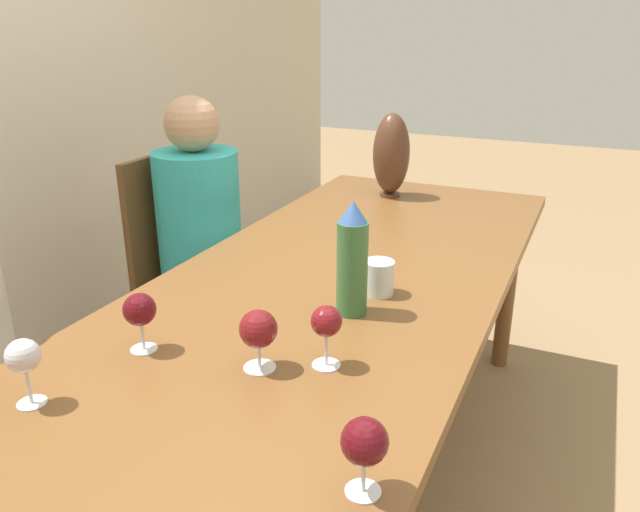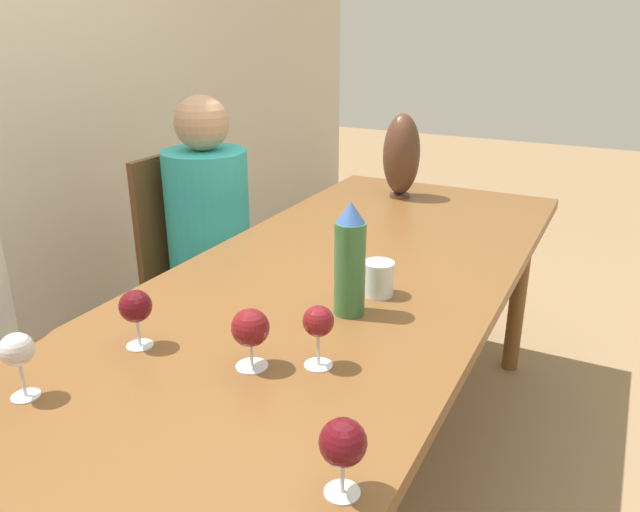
# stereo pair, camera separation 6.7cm
# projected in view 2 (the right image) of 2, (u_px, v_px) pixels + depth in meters

# --- Properties ---
(dining_table) EXTENTS (2.82, 0.94, 0.78)m
(dining_table) POSITION_uv_depth(u_px,v_px,m) (296.00, 331.00, 1.65)
(dining_table) COLOR brown
(dining_table) RESTS_ON ground_plane
(water_bottle) EXTENTS (0.08, 0.08, 0.30)m
(water_bottle) POSITION_uv_depth(u_px,v_px,m) (350.00, 261.00, 1.55)
(water_bottle) COLOR #336638
(water_bottle) RESTS_ON dining_table
(water_tumbler) EXTENTS (0.08, 0.08, 0.10)m
(water_tumbler) POSITION_uv_depth(u_px,v_px,m) (378.00, 279.00, 1.69)
(water_tumbler) COLOR silver
(water_tumbler) RESTS_ON dining_table
(vase) EXTENTS (0.15, 0.15, 0.35)m
(vase) POSITION_uv_depth(u_px,v_px,m) (401.00, 155.00, 2.57)
(vase) COLOR #4C2D1E
(vase) RESTS_ON dining_table
(wine_glass_0) EXTENTS (0.07, 0.07, 0.14)m
(wine_glass_0) POSITION_uv_depth(u_px,v_px,m) (318.00, 323.00, 1.32)
(wine_glass_0) COLOR silver
(wine_glass_0) RESTS_ON dining_table
(wine_glass_1) EXTENTS (0.08, 0.08, 0.14)m
(wine_glass_1) POSITION_uv_depth(u_px,v_px,m) (343.00, 444.00, 0.96)
(wine_glass_1) COLOR silver
(wine_glass_1) RESTS_ON dining_table
(wine_glass_2) EXTENTS (0.07, 0.07, 0.14)m
(wine_glass_2) POSITION_uv_depth(u_px,v_px,m) (136.00, 307.00, 1.40)
(wine_glass_2) COLOR silver
(wine_glass_2) RESTS_ON dining_table
(wine_glass_3) EXTENTS (0.07, 0.07, 0.14)m
(wine_glass_3) POSITION_uv_depth(u_px,v_px,m) (17.00, 351.00, 1.21)
(wine_glass_3) COLOR silver
(wine_glass_3) RESTS_ON dining_table
(wine_glass_6) EXTENTS (0.08, 0.08, 0.14)m
(wine_glass_6) POSITION_uv_depth(u_px,v_px,m) (250.00, 329.00, 1.32)
(wine_glass_6) COLOR silver
(wine_glass_6) RESTS_ON dining_table
(chair_far) EXTENTS (0.44, 0.44, 0.97)m
(chair_far) POSITION_uv_depth(u_px,v_px,m) (196.00, 267.00, 2.62)
(chair_far) COLOR brown
(chair_far) RESTS_ON ground_plane
(person_far) EXTENTS (0.33, 0.33, 1.22)m
(person_far) POSITION_uv_depth(u_px,v_px,m) (212.00, 237.00, 2.53)
(person_far) COLOR #2D2D38
(person_far) RESTS_ON ground_plane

